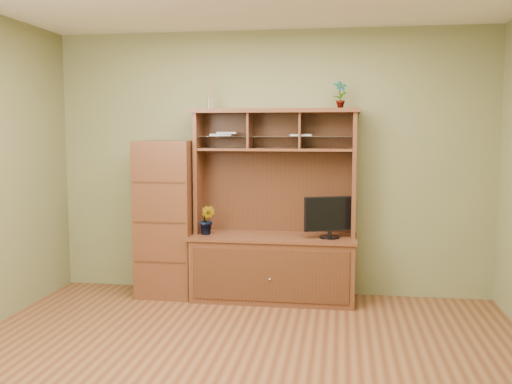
# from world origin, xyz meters

# --- Properties ---
(room) EXTENTS (4.54, 4.04, 2.74)m
(room) POSITION_xyz_m (0.00, 0.00, 1.35)
(room) COLOR #562D18
(room) RESTS_ON ground
(media_hutch) EXTENTS (1.66, 0.61, 1.90)m
(media_hutch) POSITION_xyz_m (0.07, 1.73, 0.52)
(media_hutch) COLOR #422412
(media_hutch) RESTS_ON room
(monitor) EXTENTS (0.49, 0.23, 0.40)m
(monitor) POSITION_xyz_m (0.62, 1.65, 0.86)
(monitor) COLOR black
(monitor) RESTS_ON media_hutch
(orchid_plant) EXTENTS (0.19, 0.17, 0.30)m
(orchid_plant) POSITION_xyz_m (-0.59, 1.65, 0.80)
(orchid_plant) COLOR #335B1F
(orchid_plant) RESTS_ON media_hutch
(top_plant) EXTENTS (0.16, 0.13, 0.27)m
(top_plant) POSITION_xyz_m (0.70, 1.80, 2.04)
(top_plant) COLOR #346724
(top_plant) RESTS_ON media_hutch
(reed_diffuser) EXTENTS (0.06, 0.06, 0.30)m
(reed_diffuser) POSITION_xyz_m (-0.59, 1.80, 2.02)
(reed_diffuser) COLOR silver
(reed_diffuser) RESTS_ON media_hutch
(magazines) EXTENTS (1.04, 0.21, 0.04)m
(magazines) POSITION_xyz_m (-0.21, 1.80, 1.65)
(magazines) COLOR #A6A7AB
(magazines) RESTS_ON media_hutch
(side_cabinet) EXTENTS (0.57, 0.52, 1.58)m
(side_cabinet) POSITION_xyz_m (-1.03, 1.73, 0.79)
(side_cabinet) COLOR #422412
(side_cabinet) RESTS_ON room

